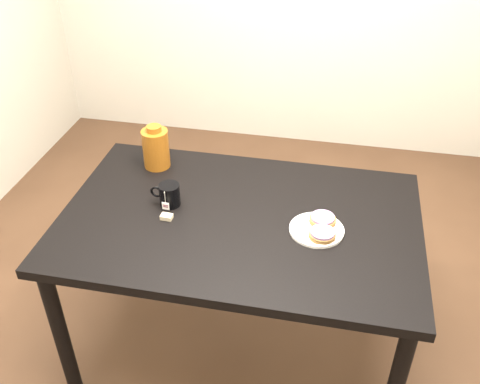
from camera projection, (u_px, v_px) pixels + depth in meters
The scene contains 8 objects.
ground_plane at pixel (240, 343), 2.52m from camera, with size 4.00×4.00×0.00m, color brown.
table at pixel (240, 234), 2.14m from camera, with size 1.40×0.90×0.75m.
plate at pixel (317, 229), 2.01m from camera, with size 0.21×0.21×0.02m.
bagel_back at pixel (323, 219), 2.04m from camera, with size 0.11×0.11×0.03m.
bagel_front at pixel (322, 234), 1.97m from camera, with size 0.13×0.13×0.03m.
mug at pixel (169, 195), 2.13m from camera, with size 0.13×0.09×0.09m.
teabag_pouch at pixel (167, 217), 2.08m from camera, with size 0.04×0.03×0.02m, color #C6B793.
bagel_package at pixel (156, 148), 2.35m from camera, with size 0.15×0.15×0.20m.
Camera 1 is at (0.33, -1.62, 2.03)m, focal length 40.00 mm.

